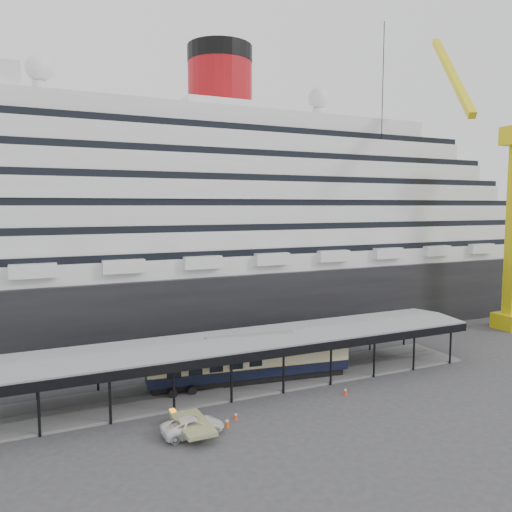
{
  "coord_description": "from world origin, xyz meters",
  "views": [
    {
      "loc": [
        -20.64,
        -43.06,
        19.27
      ],
      "look_at": [
        3.06,
        8.0,
        13.6
      ],
      "focal_mm": 35.0,
      "sensor_mm": 36.0,
      "label": 1
    }
  ],
  "objects": [
    {
      "name": "port_truck",
      "position": [
        -8.44,
        -4.13,
        0.74
      ],
      "size": [
        5.38,
        2.55,
        1.48
      ],
      "primitive_type": "imported",
      "rotation": [
        0.0,
        0.0,
        1.59
      ],
      "color": "white",
      "rests_on": "ground"
    },
    {
      "name": "platform_canopy",
      "position": [
        0.0,
        5.0,
        2.36
      ],
      "size": [
        56.0,
        9.18,
        5.3
      ],
      "color": "slate",
      "rests_on": "ground"
    },
    {
      "name": "traffic_cone_right",
      "position": [
        8.49,
        -2.1,
        0.4
      ],
      "size": [
        0.44,
        0.44,
        0.8
      ],
      "rotation": [
        0.0,
        0.0,
        0.07
      ],
      "color": "#F5340D",
      "rests_on": "ground"
    },
    {
      "name": "traffic_cone_left",
      "position": [
        -5.27,
        -3.93,
        0.42
      ],
      "size": [
        0.44,
        0.44,
        0.84
      ],
      "rotation": [
        0.0,
        0.0,
        -0.03
      ],
      "color": "#DC510C",
      "rests_on": "ground"
    },
    {
      "name": "traffic_cone_mid",
      "position": [
        -4.01,
        -2.88,
        0.37
      ],
      "size": [
        0.39,
        0.39,
        0.74
      ],
      "rotation": [
        0.0,
        0.0,
        0.04
      ],
      "color": "#FC3D0E",
      "rests_on": "ground"
    },
    {
      "name": "pullman_carriage",
      "position": [
        0.98,
        5.0,
        2.65
      ],
      "size": [
        22.4,
        5.78,
        21.81
      ],
      "rotation": [
        0.0,
        0.0,
        -0.13
      ],
      "color": "black",
      "rests_on": "ground"
    },
    {
      "name": "cruise_ship",
      "position": [
        0.05,
        32.0,
        18.35
      ],
      "size": [
        130.0,
        30.0,
        43.9
      ],
      "color": "black",
      "rests_on": "ground"
    },
    {
      "name": "crane_yellow",
      "position": [
        47.06,
        10.54,
        19.96
      ],
      "size": [
        23.83,
        18.78,
        47.6
      ],
      "color": "yellow",
      "rests_on": "ground"
    },
    {
      "name": "ground",
      "position": [
        0.0,
        0.0,
        0.0
      ],
      "size": [
        200.0,
        200.0,
        0.0
      ],
      "primitive_type": "plane",
      "color": "#343436",
      "rests_on": "ground"
    }
  ]
}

